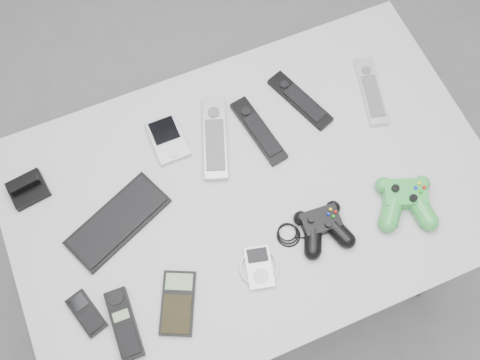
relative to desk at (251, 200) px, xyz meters
name	(u,v)px	position (x,y,z in m)	size (l,w,h in m)	color
floor	(220,254)	(-0.08, 0.08, -0.73)	(3.50, 3.50, 0.00)	slate
desk	(251,200)	(0.00, 0.00, 0.00)	(1.19, 0.77, 0.80)	#9A9A9D
pda_keyboard	(118,221)	(-0.33, 0.05, 0.08)	(0.25, 0.11, 0.02)	black
dock_bracket	(26,188)	(-0.51, 0.21, 0.09)	(0.09, 0.08, 0.05)	black
pda	(168,140)	(-0.14, 0.21, 0.08)	(0.08, 0.12, 0.02)	#A2A2A9
remote_silver_a	(215,138)	(-0.03, 0.16, 0.08)	(0.06, 0.23, 0.03)	#A2A2A9
remote_black_a	(258,131)	(0.08, 0.14, 0.08)	(0.05, 0.20, 0.02)	black
remote_black_b	(300,100)	(0.22, 0.18, 0.08)	(0.05, 0.20, 0.02)	black
remote_silver_b	(371,91)	(0.40, 0.13, 0.08)	(0.05, 0.20, 0.02)	#B3B4BA
mobile_phone	(86,313)	(-0.46, -0.13, 0.08)	(0.05, 0.10, 0.02)	black
cordless_handset	(124,324)	(-0.39, -0.19, 0.08)	(0.05, 0.16, 0.02)	black
calculator	(178,303)	(-0.26, -0.19, 0.08)	(0.07, 0.15, 0.01)	black
mp3_player	(259,267)	(-0.06, -0.19, 0.08)	(0.09, 0.10, 0.02)	white
controller_black	(323,226)	(0.12, -0.16, 0.09)	(0.22, 0.14, 0.04)	black
controller_green	(406,200)	(0.33, -0.17, 0.09)	(0.14, 0.15, 0.05)	#248223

